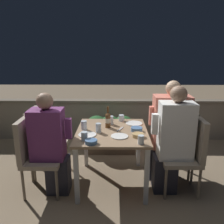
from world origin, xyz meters
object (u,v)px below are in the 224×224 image
at_px(person_white_polo, 173,140).
at_px(chair_right_far, 183,139).
at_px(chair_left_near, 34,150).
at_px(person_coral_top, 168,131).
at_px(chair_right_near, 189,149).
at_px(person_purple_stripe, 51,144).
at_px(beer_bottle, 108,120).
at_px(chair_left_far, 41,137).
at_px(potted_plant, 37,130).

xyz_separation_m(person_white_polo, chair_right_far, (0.22, 0.31, -0.11)).
height_order(chair_left_near, person_coral_top, person_coral_top).
relative_size(chair_left_near, person_coral_top, 0.71).
distance_m(chair_left_near, person_white_polo, 1.64).
distance_m(chair_right_near, chair_right_far, 0.31).
bearing_deg(person_white_polo, person_coral_top, 87.48).
bearing_deg(person_purple_stripe, beer_bottle, 26.11).
bearing_deg(person_purple_stripe, person_coral_top, 13.56).
height_order(chair_left_near, person_white_polo, person_white_polo).
xyz_separation_m(chair_left_far, person_white_polo, (1.67, -0.35, 0.11)).
bearing_deg(chair_left_far, potted_plant, 113.12).
bearing_deg(chair_right_near, chair_left_near, -178.76).
distance_m(person_purple_stripe, chair_right_far, 1.69).
xyz_separation_m(beer_bottle, potted_plant, (-1.18, 0.71, -0.40)).
distance_m(chair_right_near, person_white_polo, 0.23).
bearing_deg(beer_bottle, person_purple_stripe, -153.89).
distance_m(chair_left_far, chair_right_far, 1.89).
bearing_deg(person_coral_top, chair_left_near, -168.09).
height_order(chair_left_far, person_white_polo, person_white_polo).
bearing_deg(person_white_polo, chair_left_far, 168.26).
distance_m(beer_bottle, potted_plant, 1.44).
bearing_deg(person_purple_stripe, potted_plant, 116.53).
height_order(person_white_polo, beer_bottle, person_white_polo).
distance_m(person_purple_stripe, chair_right_near, 1.64).
height_order(chair_right_near, potted_plant, chair_right_near).
bearing_deg(chair_left_near, person_purple_stripe, -0.00).
xyz_separation_m(person_purple_stripe, chair_right_far, (1.65, 0.35, -0.07)).
height_order(person_purple_stripe, person_white_polo, person_white_polo).
height_order(chair_right_far, beer_bottle, beer_bottle).
bearing_deg(chair_right_near, person_purple_stripe, -178.60).
xyz_separation_m(chair_left_far, chair_right_far, (1.89, -0.04, 0.00)).
height_order(chair_left_near, person_purple_stripe, person_purple_stripe).
relative_size(chair_left_near, person_white_polo, 0.71).
relative_size(chair_left_far, person_coral_top, 0.71).
height_order(chair_left_near, chair_left_far, same).
relative_size(person_coral_top, beer_bottle, 4.80).
xyz_separation_m(chair_left_near, beer_bottle, (0.87, 0.32, 0.27)).
distance_m(person_white_polo, beer_bottle, 0.84).
relative_size(chair_left_near, potted_plant, 1.36).
relative_size(chair_left_far, chair_right_far, 1.00).
bearing_deg(person_white_polo, potted_plant, 152.88).
relative_size(chair_right_near, beer_bottle, 3.40).
bearing_deg(chair_right_far, chair_right_near, -92.44).
bearing_deg(potted_plant, chair_left_near, -73.34).
xyz_separation_m(chair_left_far, person_coral_top, (1.68, -0.04, 0.11)).
xyz_separation_m(chair_left_far, chair_right_near, (1.88, -0.35, 0.00)).
distance_m(chair_left_far, potted_plant, 0.72).
distance_m(chair_left_far, chair_right_near, 1.91).
bearing_deg(person_white_polo, chair_right_far, 54.70).
xyz_separation_m(person_white_polo, potted_plant, (-1.95, 1.00, -0.24)).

